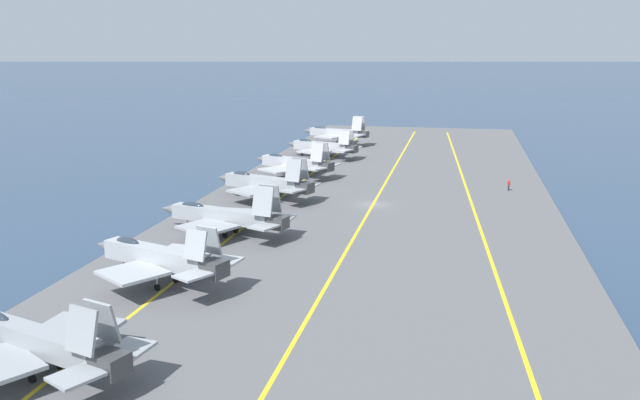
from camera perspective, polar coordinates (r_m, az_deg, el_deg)
The scene contains 13 objects.
ground_plane at distance 94.54m, azimuth 4.48°, elevation -0.61°, with size 2000.00×2000.00×0.00m, color navy.
carrier_deck at distance 94.49m, azimuth 4.48°, elevation -0.50°, with size 187.98×49.75×0.40m, color #565659.
deck_stripe_foul_line at distance 93.78m, azimuth 12.80°, elevation -0.76°, with size 169.18×0.36×0.01m, color yellow.
deck_stripe_centerline at distance 94.45m, azimuth 4.48°, elevation -0.38°, with size 169.18×0.36×0.01m, color yellow.
deck_stripe_edge_line at distance 97.05m, azimuth -3.55°, elevation -0.00°, with size 169.18×0.36×0.01m, color yellow.
parked_jet_nearest at distance 49.78m, azimuth -22.85°, elevation -10.81°, with size 12.33×16.90×6.01m.
parked_jet_second at distance 63.75m, azimuth -13.44°, elevation -4.70°, with size 12.15×15.85×6.19m.
parked_jet_third at distance 79.36m, azimuth -8.08°, elevation -1.32°, with size 12.34×17.27×6.40m.
parked_jet_fourth at distance 97.21m, azimuth -4.69°, elevation 1.46°, with size 12.39×16.40×6.43m.
parked_jet_fifth at distance 114.28m, azimuth -2.19°, elevation 3.13°, with size 13.99×15.87×6.22m.
parked_jet_sixth at distance 133.43m, azimuth 0.20°, elevation 4.52°, with size 12.16×15.74×5.73m.
parked_jet_seventh at distance 151.93m, azimuth 1.40°, elevation 5.69°, with size 12.43×15.98×6.55m.
crew_red_vest at distance 107.05m, azimuth 15.61°, elevation 1.27°, with size 0.40×0.46×1.73m.
Camera 1 is at (-91.27, -11.40, 21.87)m, focal length 38.00 mm.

